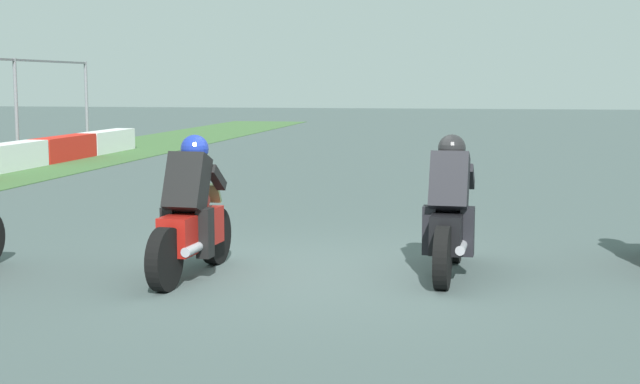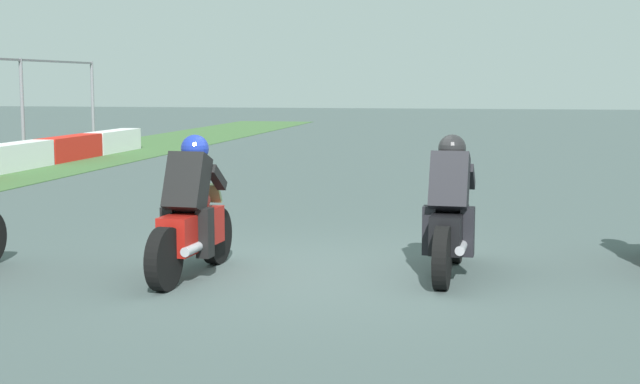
{
  "view_description": "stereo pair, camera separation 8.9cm",
  "coord_description": "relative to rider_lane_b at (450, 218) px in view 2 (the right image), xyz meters",
  "views": [
    {
      "loc": [
        -9.4,
        -1.72,
        2.07
      ],
      "look_at": [
        -0.06,
        0.0,
        0.9
      ],
      "focal_mm": 50.45,
      "sensor_mm": 36.0,
      "label": 1
    },
    {
      "loc": [
        -9.39,
        -1.81,
        2.07
      ],
      "look_at": [
        -0.06,
        0.0,
        0.9
      ],
      "focal_mm": 50.45,
      "sensor_mm": 36.0,
      "label": 2
    }
  ],
  "objects": [
    {
      "name": "rider_lane_c",
      "position": [
        -0.59,
        2.69,
        0.0
      ],
      "size": [
        2.04,
        0.55,
        1.51
      ],
      "rotation": [
        0.0,
        0.0,
        -0.07
      ],
      "color": "black",
      "rests_on": "ground_plane"
    },
    {
      "name": "ground_plane",
      "position": [
        -0.2,
        1.36,
        -0.62
      ],
      "size": [
        120.0,
        120.0,
        0.0
      ],
      "primitive_type": "plane",
      "color": "#445251"
    },
    {
      "name": "rider_lane_b",
      "position": [
        0.0,
        0.0,
        0.0
      ],
      "size": [
        2.04,
        0.55,
        1.51
      ],
      "rotation": [
        0.0,
        0.0,
        -0.05
      ],
      "color": "black",
      "rests_on": "ground_plane"
    }
  ]
}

